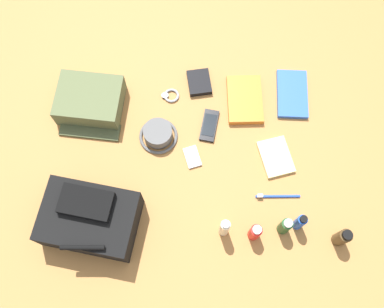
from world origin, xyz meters
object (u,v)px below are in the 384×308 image
object	(u,v)px
paperback_novel	(292,94)
wristwatch	(170,96)
cologne_bottle	(342,237)
sunscreen_spray	(255,232)
backpack	(90,218)
cell_phone	(209,126)
media_player	(193,158)
toothbrush	(275,196)
wallet	(199,82)
toiletry_pouch	(90,102)
travel_guidebook	(244,100)
notepad	(275,157)
deodorant_spray	(300,222)
lotion_bottle	(224,228)
bucket_hat	(158,134)
shampoo_bottle	(285,226)

from	to	relation	value
paperback_novel	wristwatch	world-z (taller)	paperback_novel
cologne_bottle	paperback_novel	size ratio (longest dim) A/B	0.55
cologne_bottle	sunscreen_spray	bearing A→B (deg)	-3.38
backpack	cell_phone	xyz separation A→B (m)	(-0.43, -0.38, -0.06)
sunscreen_spray	paperback_novel	size ratio (longest dim) A/B	0.52
cologne_bottle	media_player	size ratio (longest dim) A/B	1.22
media_player	sunscreen_spray	bearing A→B (deg)	126.68
sunscreen_spray	toothbrush	bearing A→B (deg)	-121.74
cell_phone	wallet	bearing A→B (deg)	-78.27
paperback_novel	cell_phone	world-z (taller)	paperback_novel
cologne_bottle	toothbrush	xyz separation A→B (m)	(0.22, -0.16, -0.05)
toiletry_pouch	cell_phone	size ratio (longest dim) A/B	1.89
travel_guidebook	toothbrush	bearing A→B (deg)	104.07
sunscreen_spray	travel_guidebook	world-z (taller)	sunscreen_spray
media_player	backpack	bearing A→B (deg)	34.60
toiletry_pouch	notepad	bearing A→B (deg)	163.51
deodorant_spray	lotion_bottle	distance (m)	0.27
lotion_bottle	toiletry_pouch	bearing A→B (deg)	-44.12
bucket_hat	shampoo_bottle	bearing A→B (deg)	141.83
deodorant_spray	paperback_novel	distance (m)	0.53
deodorant_spray	wristwatch	xyz separation A→B (m)	(0.47, -0.52, -0.05)
toiletry_pouch	wristwatch	world-z (taller)	toiletry_pouch
bucket_hat	media_player	bearing A→B (deg)	146.59
bucket_hat	toiletry_pouch	bearing A→B (deg)	-25.70
cologne_bottle	sunscreen_spray	world-z (taller)	cologne_bottle
bucket_hat	travel_guidebook	distance (m)	0.38
backpack	cologne_bottle	bearing A→B (deg)	175.98
shampoo_bottle	media_player	xyz separation A→B (m)	(0.32, -0.27, -0.05)
travel_guidebook	wristwatch	distance (m)	0.30
lotion_bottle	wristwatch	size ratio (longest dim) A/B	2.00
lotion_bottle	sunscreen_spray	bearing A→B (deg)	173.31
bucket_hat	shampoo_bottle	world-z (taller)	shampoo_bottle
bucket_hat	sunscreen_spray	distance (m)	0.52
toothbrush	notepad	xyz separation A→B (m)	(-0.01, -0.16, 0.00)
sunscreen_spray	bucket_hat	bearing A→B (deg)	-47.25
media_player	wallet	world-z (taller)	wallet
media_player	wristwatch	world-z (taller)	same
sunscreen_spray	paperback_novel	distance (m)	0.60
cologne_bottle	paperback_novel	bearing A→B (deg)	-78.22
deodorant_spray	toothbrush	xyz separation A→B (m)	(0.07, -0.11, -0.05)
toiletry_pouch	media_player	size ratio (longest dim) A/B	2.82
lotion_bottle	wallet	distance (m)	0.61
sunscreen_spray	wristwatch	world-z (taller)	sunscreen_spray
toothbrush	cologne_bottle	bearing A→B (deg)	143.43
toiletry_pouch	wallet	size ratio (longest dim) A/B	2.45
backpack	paperback_novel	distance (m)	0.93
cologne_bottle	shampoo_bottle	xyz separation A→B (m)	(0.20, -0.04, 0.00)
sunscreen_spray	notepad	world-z (taller)	sunscreen_spray
backpack	travel_guidebook	distance (m)	0.76
bucket_hat	deodorant_spray	size ratio (longest dim) A/B	1.29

